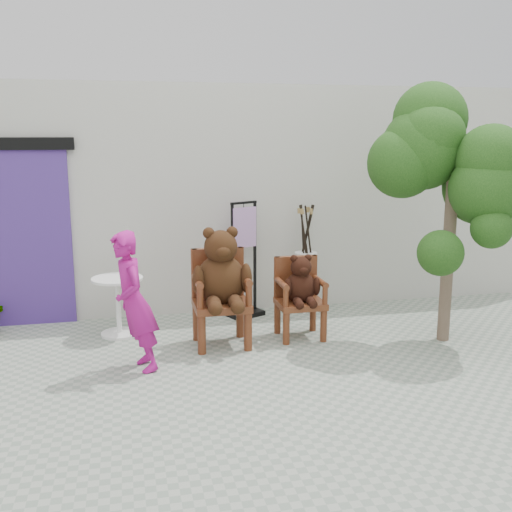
{
  "coord_description": "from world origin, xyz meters",
  "views": [
    {
      "loc": [
        -1.74,
        -5.14,
        2.37
      ],
      "look_at": [
        -0.24,
        1.61,
        0.95
      ],
      "focal_mm": 42.0,
      "sensor_mm": 36.0,
      "label": 1
    }
  ],
  "objects_px": {
    "chair_big": "(221,280)",
    "chair_small": "(300,289)",
    "tree": "(448,162)",
    "stool_bucket": "(306,265)",
    "display_stand": "(244,272)",
    "person": "(134,302)",
    "cafe_table": "(118,299)"
  },
  "relations": [
    {
      "from": "person",
      "to": "stool_bucket",
      "type": "relative_size",
      "value": 0.99
    },
    {
      "from": "chair_big",
      "to": "tree",
      "type": "relative_size",
      "value": 0.46
    },
    {
      "from": "chair_big",
      "to": "display_stand",
      "type": "relative_size",
      "value": 0.9
    },
    {
      "from": "chair_big",
      "to": "tree",
      "type": "distance_m",
      "value": 2.84
    },
    {
      "from": "chair_small",
      "to": "person",
      "type": "distance_m",
      "value": 2.02
    },
    {
      "from": "chair_small",
      "to": "tree",
      "type": "height_order",
      "value": "tree"
    },
    {
      "from": "cafe_table",
      "to": "display_stand",
      "type": "relative_size",
      "value": 0.47
    },
    {
      "from": "display_stand",
      "to": "stool_bucket",
      "type": "xyz_separation_m",
      "value": [
        0.84,
        0.0,
        0.06
      ]
    },
    {
      "from": "cafe_table",
      "to": "tree",
      "type": "distance_m",
      "value": 4.1
    },
    {
      "from": "chair_small",
      "to": "display_stand",
      "type": "bearing_deg",
      "value": 115.78
    },
    {
      "from": "person",
      "to": "chair_small",
      "type": "bearing_deg",
      "value": 93.53
    },
    {
      "from": "display_stand",
      "to": "stool_bucket",
      "type": "distance_m",
      "value": 0.84
    },
    {
      "from": "chair_big",
      "to": "tree",
      "type": "xyz_separation_m",
      "value": [
        2.5,
        -0.35,
        1.29
      ]
    },
    {
      "from": "tree",
      "to": "chair_big",
      "type": "bearing_deg",
      "value": 171.98
    },
    {
      "from": "person",
      "to": "tree",
      "type": "xyz_separation_m",
      "value": [
        3.47,
        0.21,
        1.34
      ]
    },
    {
      "from": "person",
      "to": "tree",
      "type": "relative_size",
      "value": 0.49
    },
    {
      "from": "chair_small",
      "to": "stool_bucket",
      "type": "bearing_deg",
      "value": 69.24
    },
    {
      "from": "display_stand",
      "to": "tree",
      "type": "bearing_deg",
      "value": -59.49
    },
    {
      "from": "cafe_table",
      "to": "stool_bucket",
      "type": "bearing_deg",
      "value": 10.45
    },
    {
      "from": "person",
      "to": "display_stand",
      "type": "relative_size",
      "value": 0.95
    },
    {
      "from": "cafe_table",
      "to": "display_stand",
      "type": "bearing_deg",
      "value": 15.58
    },
    {
      "from": "cafe_table",
      "to": "tree",
      "type": "height_order",
      "value": "tree"
    },
    {
      "from": "chair_small",
      "to": "cafe_table",
      "type": "bearing_deg",
      "value": 165.88
    },
    {
      "from": "chair_big",
      "to": "chair_small",
      "type": "height_order",
      "value": "chair_big"
    },
    {
      "from": "chair_big",
      "to": "stool_bucket",
      "type": "distance_m",
      "value": 1.7
    },
    {
      "from": "chair_small",
      "to": "display_stand",
      "type": "xyz_separation_m",
      "value": [
        -0.47,
        0.98,
        -0.0
      ]
    },
    {
      "from": "chair_big",
      "to": "stool_bucket",
      "type": "xyz_separation_m",
      "value": [
        1.32,
        1.06,
        -0.12
      ]
    },
    {
      "from": "chair_big",
      "to": "chair_small",
      "type": "distance_m",
      "value": 0.97
    },
    {
      "from": "chair_big",
      "to": "display_stand",
      "type": "bearing_deg",
      "value": 65.76
    },
    {
      "from": "cafe_table",
      "to": "display_stand",
      "type": "height_order",
      "value": "display_stand"
    },
    {
      "from": "chair_big",
      "to": "person",
      "type": "height_order",
      "value": "person"
    },
    {
      "from": "chair_small",
      "to": "stool_bucket",
      "type": "distance_m",
      "value": 1.05
    }
  ]
}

